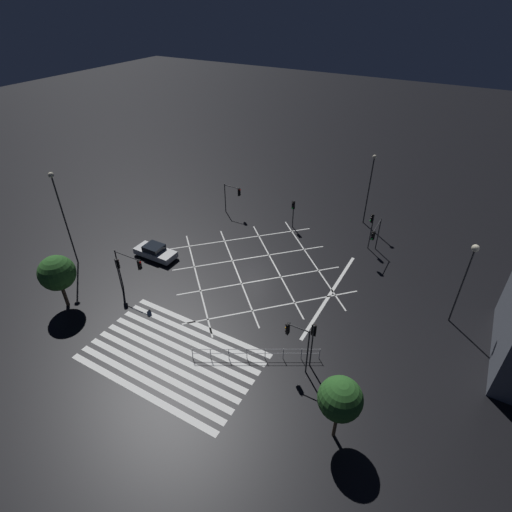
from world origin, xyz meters
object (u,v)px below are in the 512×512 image
at_px(street_lamp_east, 469,266).
at_px(waiting_car, 155,252).
at_px(street_lamp_west, 60,204).
at_px(street_tree_near, 340,399).
at_px(traffic_light_ne_cross, 375,233).
at_px(traffic_light_ne_main, 371,224).
at_px(traffic_light_median_north, 293,209).
at_px(street_lamp_far, 370,181).
at_px(traffic_light_se_cross, 313,337).
at_px(traffic_light_sw_cross, 118,269).
at_px(traffic_light_nw_main, 233,194).
at_px(street_tree_far, 57,273).
at_px(traffic_light_se_main, 296,338).
at_px(traffic_light_sw_main, 130,265).

relative_size(street_lamp_east, waiting_car, 1.70).
height_order(street_lamp_west, street_tree_near, street_lamp_west).
distance_m(street_lamp_west, waiting_car, 9.68).
bearing_deg(street_lamp_west, traffic_light_ne_cross, 31.55).
relative_size(traffic_light_ne_main, street_tree_near, 0.83).
distance_m(traffic_light_median_north, waiting_car, 15.67).
bearing_deg(street_lamp_far, traffic_light_ne_main, -68.79).
bearing_deg(street_tree_near, traffic_light_se_cross, 127.94).
bearing_deg(traffic_light_median_north, traffic_light_sw_cross, -25.19).
relative_size(traffic_light_nw_main, street_tree_far, 0.74).
relative_size(street_lamp_west, street_tree_near, 1.94).
height_order(traffic_light_nw_main, traffic_light_median_north, traffic_light_nw_main).
height_order(traffic_light_ne_cross, street_tree_far, street_tree_far).
distance_m(traffic_light_se_cross, street_lamp_far, 22.80).
relative_size(traffic_light_median_north, street_tree_far, 0.67).
bearing_deg(street_tree_far, street_lamp_east, 26.05).
distance_m(traffic_light_ne_cross, street_tree_near, 20.82).
height_order(traffic_light_se_main, traffic_light_median_north, traffic_light_se_main).
height_order(traffic_light_ne_cross, street_tree_near, street_tree_near).
distance_m(traffic_light_ne_cross, traffic_light_nw_main, 17.09).
bearing_deg(street_lamp_far, traffic_light_sw_main, -122.24).
bearing_deg(traffic_light_ne_main, traffic_light_se_cross, 92.95).
height_order(traffic_light_nw_main, waiting_car, traffic_light_nw_main).
distance_m(traffic_light_sw_main, street_tree_far, 5.78).
height_order(traffic_light_sw_cross, street_tree_far, street_tree_far).
bearing_deg(waiting_car, street_tree_far, -100.48).
xyz_separation_m(traffic_light_ne_main, street_lamp_west, (-24.52, -16.86, 3.58)).
bearing_deg(traffic_light_ne_main, street_tree_near, 101.27).
xyz_separation_m(traffic_light_nw_main, traffic_light_ne_main, (16.27, 0.53, 0.22)).
bearing_deg(street_lamp_east, street_lamp_far, 131.59).
relative_size(traffic_light_nw_main, traffic_light_ne_main, 0.90).
bearing_deg(traffic_light_sw_main, traffic_light_nw_main, 90.23).
bearing_deg(traffic_light_ne_cross, traffic_light_se_cross, 0.32).
relative_size(street_lamp_east, street_lamp_far, 0.91).
bearing_deg(street_tree_far, traffic_light_nw_main, 79.72).
xyz_separation_m(traffic_light_nw_main, street_lamp_east, (25.38, -6.87, 2.90)).
distance_m(street_lamp_far, street_tree_near, 27.69).
bearing_deg(traffic_light_sw_main, street_tree_far, -132.66).
relative_size(traffic_light_ne_main, street_tree_far, 0.82).
bearing_deg(waiting_car, street_lamp_west, -143.16).
bearing_deg(waiting_car, traffic_light_ne_cross, 29.70).
height_order(traffic_light_se_main, waiting_car, traffic_light_se_main).
bearing_deg(street_tree_far, street_tree_near, -0.31).
height_order(traffic_light_sw_main, traffic_light_se_cross, traffic_light_sw_main).
bearing_deg(street_tree_far, traffic_light_ne_cross, 44.25).
bearing_deg(traffic_light_median_north, traffic_light_se_cross, 29.02).
bearing_deg(traffic_light_ne_cross, street_tree_near, 9.79).
xyz_separation_m(traffic_light_ne_cross, traffic_light_ne_main, (-0.81, 1.31, 0.18)).
height_order(traffic_light_ne_main, street_lamp_far, street_lamp_far).
distance_m(traffic_light_sw_main, traffic_light_sw_cross, 1.21).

